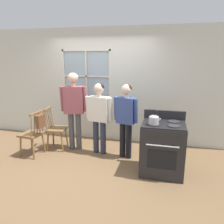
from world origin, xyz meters
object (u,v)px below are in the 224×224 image
at_px(person_elderly_left, 74,104).
at_px(person_adult_right, 126,115).
at_px(potted_plant, 82,99).
at_px(handbag, 40,121).
at_px(stove, 162,148).
at_px(chair_by_window, 32,135).
at_px(person_teen_center, 99,112).
at_px(chair_near_wall, 56,129).
at_px(kettle, 154,119).

relative_size(person_elderly_left, person_adult_right, 1.12).
height_order(potted_plant, handbag, potted_plant).
relative_size(stove, potted_plant, 4.20).
xyz_separation_m(chair_by_window, person_adult_right, (1.91, 0.37, 0.46)).
relative_size(person_elderly_left, person_teen_center, 1.13).
distance_m(person_elderly_left, potted_plant, 0.71).
bearing_deg(person_elderly_left, stove, -28.24).
distance_m(stove, potted_plant, 2.46).
bearing_deg(handbag, potted_plant, 71.94).
height_order(person_elderly_left, stove, person_elderly_left).
relative_size(chair_near_wall, stove, 0.88).
xyz_separation_m(chair_by_window, kettle, (2.49, -0.20, 0.57)).
relative_size(person_adult_right, handbag, 4.95).
xyz_separation_m(person_teen_center, potted_plant, (-0.70, 0.78, 0.09)).
height_order(kettle, handbag, kettle).
height_order(stove, handbag, stove).
bearing_deg(chair_by_window, person_adult_right, 106.49).
height_order(chair_by_window, stove, stove).
bearing_deg(person_elderly_left, handbag, -144.73).
bearing_deg(chair_by_window, stove, 94.09).
bearing_deg(stove, person_adult_right, 149.53).
distance_m(person_elderly_left, stove, 2.09).
distance_m(person_adult_right, stove, 0.97).
distance_m(chair_near_wall, stove, 2.40).
height_order(person_adult_right, potted_plant, person_adult_right).
distance_m(person_teen_center, stove, 1.49).
xyz_separation_m(person_teen_center, kettle, (1.16, -0.63, 0.10)).
bearing_deg(chair_by_window, person_teen_center, 113.52).
height_order(person_teen_center, kettle, person_teen_center).
xyz_separation_m(person_elderly_left, kettle, (1.75, -0.71, -0.02)).
xyz_separation_m(person_teen_center, person_adult_right, (0.58, -0.06, -0.01)).
distance_m(person_teen_center, potted_plant, 1.05).
xyz_separation_m(chair_near_wall, person_elderly_left, (0.43, 0.08, 0.59)).
distance_m(chair_by_window, chair_near_wall, 0.53).
height_order(person_elderly_left, kettle, person_elderly_left).
bearing_deg(potted_plant, stove, -32.47).
bearing_deg(stove, kettle, -141.64).
bearing_deg(kettle, potted_plant, 142.61).
xyz_separation_m(chair_near_wall, person_adult_right, (1.60, -0.06, 0.46)).
height_order(person_adult_right, kettle, person_adult_right).
relative_size(kettle, handbag, 0.80).
relative_size(person_elderly_left, stove, 1.57).
xyz_separation_m(chair_by_window, person_teen_center, (1.34, 0.43, 0.47)).
relative_size(chair_by_window, potted_plant, 3.68).
bearing_deg(kettle, person_adult_right, 135.43).
distance_m(person_teen_center, person_adult_right, 0.58).
xyz_separation_m(person_adult_right, kettle, (0.58, -0.57, 0.11)).
height_order(chair_by_window, person_teen_center, person_teen_center).
bearing_deg(handbag, stove, -1.05).
height_order(person_elderly_left, handbag, person_elderly_left).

